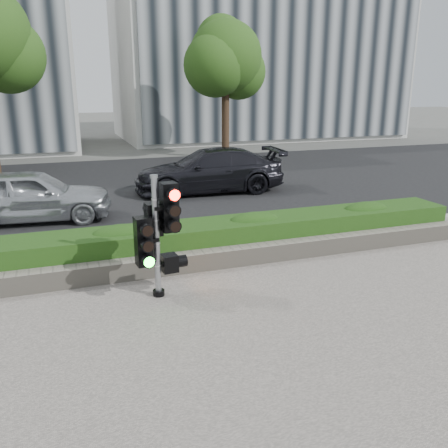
# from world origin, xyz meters

# --- Properties ---
(ground) EXTENTS (120.00, 120.00, 0.00)m
(ground) POSITION_xyz_m (0.00, 0.00, 0.00)
(ground) COLOR #51514C
(ground) RESTS_ON ground
(sidewalk) EXTENTS (16.00, 11.00, 0.03)m
(sidewalk) POSITION_xyz_m (0.00, -2.50, 0.01)
(sidewalk) COLOR #9E9389
(sidewalk) RESTS_ON ground
(road) EXTENTS (60.00, 13.00, 0.02)m
(road) POSITION_xyz_m (0.00, 10.00, 0.01)
(road) COLOR black
(road) RESTS_ON ground
(curb) EXTENTS (60.00, 0.25, 0.12)m
(curb) POSITION_xyz_m (0.00, 3.15, 0.06)
(curb) COLOR gray
(curb) RESTS_ON ground
(stone_wall) EXTENTS (12.00, 0.32, 0.34)m
(stone_wall) POSITION_xyz_m (0.00, 1.90, 0.20)
(stone_wall) COLOR gray
(stone_wall) RESTS_ON sidewalk
(hedge) EXTENTS (12.00, 1.00, 0.68)m
(hedge) POSITION_xyz_m (0.00, 2.55, 0.37)
(hedge) COLOR #3D7122
(hedge) RESTS_ON sidewalk
(building_right) EXTENTS (18.00, 10.00, 12.00)m
(building_right) POSITION_xyz_m (11.00, 25.00, 6.00)
(building_right) COLOR #B7B7B2
(building_right) RESTS_ON ground
(tree_right) EXTENTS (4.10, 3.58, 6.53)m
(tree_right) POSITION_xyz_m (5.48, 15.55, 4.48)
(tree_right) COLOR black
(tree_right) RESTS_ON ground
(traffic_signal) EXTENTS (0.70, 0.54, 1.99)m
(traffic_signal) POSITION_xyz_m (-0.81, 1.04, 1.13)
(traffic_signal) COLOR black
(traffic_signal) RESTS_ON sidewalk
(car_silver) EXTENTS (4.05, 1.98, 1.33)m
(car_silver) POSITION_xyz_m (-2.90, 6.51, 0.69)
(car_silver) COLOR #B9BCC1
(car_silver) RESTS_ON road
(car_dark) EXTENTS (4.91, 2.32, 1.38)m
(car_dark) POSITION_xyz_m (2.39, 8.36, 0.71)
(car_dark) COLOR black
(car_dark) RESTS_ON road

